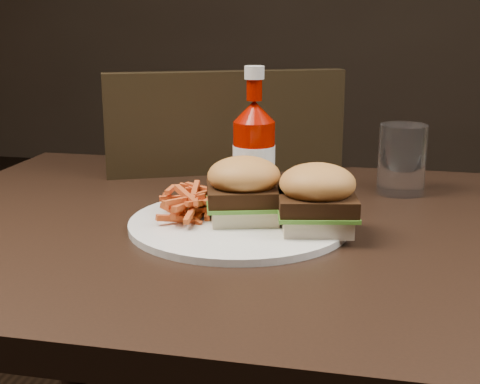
% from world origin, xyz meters
% --- Properties ---
extents(dining_table, '(1.20, 0.80, 0.04)m').
position_xyz_m(dining_table, '(0.00, 0.00, 0.73)').
color(dining_table, black).
rests_on(dining_table, ground).
extents(chair_far, '(0.63, 0.63, 0.05)m').
position_xyz_m(chair_far, '(-0.25, 0.50, 0.43)').
color(chair_far, black).
rests_on(chair_far, ground).
extents(plate, '(0.32, 0.32, 0.01)m').
position_xyz_m(plate, '(-0.07, -0.02, 0.76)').
color(plate, white).
rests_on(plate, dining_table).
extents(sandwich_half_a, '(0.11, 0.11, 0.02)m').
position_xyz_m(sandwich_half_a, '(-0.06, -0.02, 0.77)').
color(sandwich_half_a, beige).
rests_on(sandwich_half_a, plate).
extents(sandwich_half_b, '(0.11, 0.10, 0.02)m').
position_xyz_m(sandwich_half_b, '(0.04, -0.04, 0.77)').
color(sandwich_half_b, beige).
rests_on(sandwich_half_b, plate).
extents(fries_pile, '(0.11, 0.11, 0.04)m').
position_xyz_m(fries_pile, '(-0.14, -0.01, 0.78)').
color(fries_pile, '#D44824').
rests_on(fries_pile, plate).
extents(ketchup_bottle, '(0.07, 0.07, 0.14)m').
position_xyz_m(ketchup_bottle, '(-0.08, 0.13, 0.81)').
color(ketchup_bottle, '#8F0C00').
rests_on(ketchup_bottle, dining_table).
extents(tumbler, '(0.09, 0.09, 0.13)m').
position_xyz_m(tumbler, '(0.16, 0.22, 0.81)').
color(tumbler, white).
rests_on(tumbler, dining_table).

